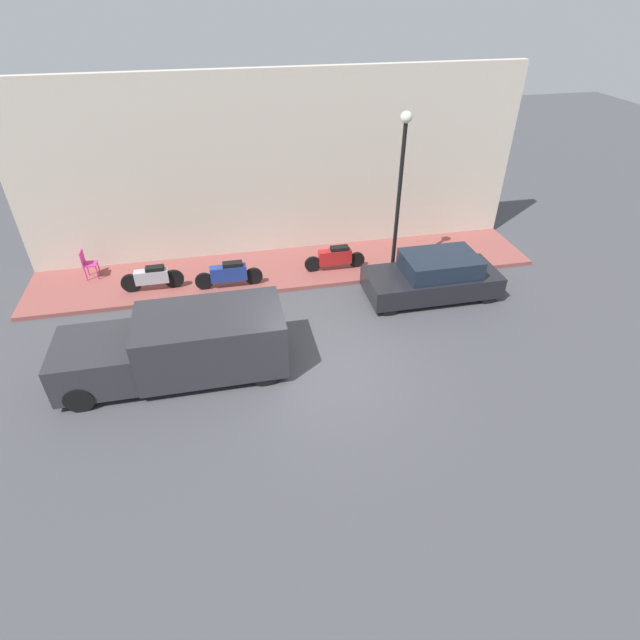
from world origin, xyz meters
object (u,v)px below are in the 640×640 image
parked_car (434,277)px  streetlamp (401,176)px  scooter_silver (152,277)px  delivery_van (177,346)px  motorcycle_black (449,254)px  motorcycle_blue (229,274)px  motorcycle_red (335,257)px  cafe_chair (87,262)px

parked_car → streetlamp: size_ratio=0.80×
scooter_silver → streetlamp: streetlamp is taller
delivery_van → motorcycle_black: bearing=-67.3°
motorcycle_blue → scooter_silver: (0.30, 2.31, -0.02)m
streetlamp → motorcycle_red: bearing=70.7°
motorcycle_black → streetlamp: 3.44m
motorcycle_red → motorcycle_blue: bearing=96.6°
streetlamp → delivery_van: bearing=117.8°
motorcycle_red → scooter_silver: (-0.10, 5.79, -0.00)m
parked_car → streetlamp: streetlamp is taller
motorcycle_red → delivery_van: bearing=130.2°
parked_car → delivery_van: (-2.15, 7.50, 0.21)m
parked_car → motorcycle_red: 3.27m
delivery_van → motorcycle_red: delivery_van is taller
motorcycle_blue → motorcycle_black: bearing=-91.0°
parked_car → scooter_silver: parked_car is taller
parked_car → motorcycle_blue: 6.27m
motorcycle_blue → scooter_silver: 2.33m
parked_car → motorcycle_black: size_ratio=2.28×
parked_car → streetlamp: (1.37, 0.82, 2.71)m
motorcycle_blue → scooter_silver: bearing=82.5°
delivery_van → streetlamp: size_ratio=1.07×
delivery_van → scooter_silver: delivery_van is taller
motorcycle_black → scooter_silver: scooter_silver is taller
motorcycle_black → cafe_chair: 11.69m
motorcycle_black → parked_car: bearing=141.8°
parked_car → cafe_chair: 10.87m
delivery_van → scooter_silver: 4.15m
motorcycle_red → cafe_chair: size_ratio=2.12×
motorcycle_blue → cafe_chair: cafe_chair is taller
cafe_chair → motorcycle_black: bearing=-97.9°
motorcycle_red → cafe_chair: 7.90m
parked_car → cafe_chair: size_ratio=4.22×
streetlamp → scooter_silver: bearing=86.1°
motorcycle_black → cafe_chair: size_ratio=1.86×
motorcycle_red → cafe_chair: (1.08, 7.83, 0.11)m
motorcycle_blue → streetlamp: streetlamp is taller
motorcycle_black → motorcycle_blue: (0.12, 7.22, 0.05)m
delivery_van → parked_car: bearing=-74.0°
motorcycle_black → scooter_silver: 9.54m
motorcycle_blue → cafe_chair: 4.60m
delivery_van → motorcycle_blue: 4.01m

